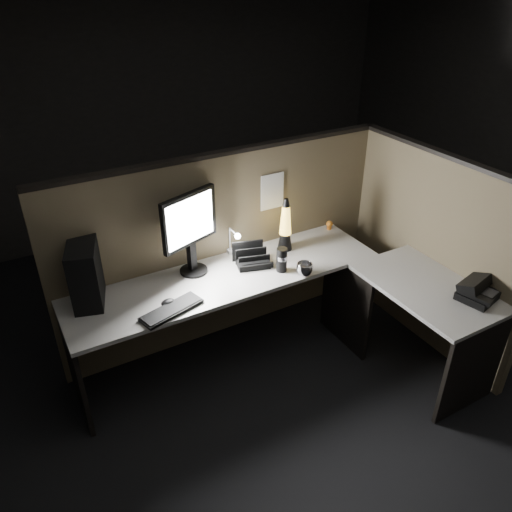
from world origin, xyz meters
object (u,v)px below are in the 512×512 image
desk_phone (476,291)px  lava_lamp (285,229)px  pc_tower (86,272)px  keyboard (172,310)px  monitor (190,226)px

desk_phone → lava_lamp: bearing=109.2°
pc_tower → desk_phone: pc_tower is taller
keyboard → lava_lamp: (1.07, 0.33, 0.17)m
pc_tower → keyboard: 0.61m
desk_phone → keyboard: bearing=141.7°
monitor → keyboard: size_ratio=1.43×
keyboard → desk_phone: (1.81, -0.85, 0.05)m
lava_lamp → keyboard: bearing=-162.8°
lava_lamp → desk_phone: bearing=-57.7°
pc_tower → lava_lamp: (1.48, -0.07, -0.03)m
pc_tower → lava_lamp: bearing=14.1°
lava_lamp → desk_phone: 1.41m
keyboard → lava_lamp: bearing=1.4°
pc_tower → lava_lamp: lava_lamp is taller
keyboard → lava_lamp: size_ratio=0.99×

